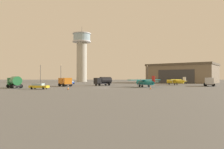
{
  "coord_description": "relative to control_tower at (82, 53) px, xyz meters",
  "views": [
    {
      "loc": [
        2.79,
        -54.38,
        2.78
      ],
      "look_at": [
        0.99,
        28.12,
        3.9
      ],
      "focal_mm": 33.48,
      "sensor_mm": 36.0,
      "label": 1
    }
  ],
  "objects": [
    {
      "name": "truck_fuel_tanker_green",
      "position": [
        -5.11,
        -73.72,
        -16.32
      ],
      "size": [
        5.49,
        5.94,
        3.03
      ],
      "rotation": [
        0.0,
        0.0,
        2.26
      ],
      "color": "#38383D",
      "rests_on": "ground_plane"
    },
    {
      "name": "hangar",
      "position": [
        54.95,
        -20.17,
        -13.22
      ],
      "size": [
        38.09,
        35.33,
        9.53
      ],
      "rotation": [
        0.0,
        0.0,
        -2.17
      ],
      "color": "#7A6B56",
      "rests_on": "ground_plane"
    },
    {
      "name": "truck_fuel_tanker_black",
      "position": [
        16.86,
        -57.22,
        -16.37
      ],
      "size": [
        6.12,
        5.52,
        2.91
      ],
      "rotation": [
        0.0,
        0.0,
        3.82
      ],
      "color": "#38383D",
      "rests_on": "ground_plane"
    },
    {
      "name": "car_yellow",
      "position": [
        3.12,
        -78.74,
        -17.26
      ],
      "size": [
        4.52,
        2.63,
        1.37
      ],
      "rotation": [
        0.0,
        0.0,
        6.17
      ],
      "color": "gold",
      "rests_on": "ground_plane"
    },
    {
      "name": "airplane_yellow",
      "position": [
        42.72,
        -51.39,
        -16.64
      ],
      "size": [
        7.7,
        8.64,
        2.92
      ],
      "rotation": [
        0.0,
        0.0,
        2.48
      ],
      "color": "gold",
      "rests_on": "ground_plane"
    },
    {
      "name": "truck_box_orange",
      "position": [
        5.42,
        -63.26,
        -16.49
      ],
      "size": [
        5.14,
        6.07,
        2.61
      ],
      "rotation": [
        0.0,
        0.0,
        5.3
      ],
      "color": "#38383D",
      "rests_on": "ground_plane"
    },
    {
      "name": "traffic_cone_near_right",
      "position": [
        29.31,
        -78.21,
        -17.66
      ],
      "size": [
        0.36,
        0.36,
        0.69
      ],
      "color": "black",
      "rests_on": "ground_plane"
    },
    {
      "name": "airplane_teal",
      "position": [
        29.49,
        -68.1,
        -16.54
      ],
      "size": [
        9.92,
        7.99,
        3.15
      ],
      "rotation": [
        0.0,
        0.0,
        2.11
      ],
      "color": "teal",
      "rests_on": "ground_plane"
    },
    {
      "name": "light_post_west",
      "position": [
        -14.79,
        -29.13,
        -12.56
      ],
      "size": [
        0.44,
        0.44,
        9.2
      ],
      "color": "#38383D",
      "rests_on": "ground_plane"
    },
    {
      "name": "light_post_east",
      "position": [
        -4.86,
        -29.78,
        -12.77
      ],
      "size": [
        0.44,
        0.44,
        8.81
      ],
      "color": "#38383D",
      "rests_on": "ground_plane"
    },
    {
      "name": "ground_plane",
      "position": [
        18.56,
        -72.92,
        -18.01
      ],
      "size": [
        400.0,
        400.0,
        0.0
      ],
      "primitive_type": "plane",
      "color": "#60605E"
    },
    {
      "name": "light_post_north",
      "position": [
        35.45,
        -31.67,
        -13.08
      ],
      "size": [
        0.44,
        0.44,
        8.22
      ],
      "color": "#38383D",
      "rests_on": "ground_plane"
    },
    {
      "name": "traffic_cone_near_left",
      "position": [
        10.38,
        -80.26,
        -17.66
      ],
      "size": [
        0.36,
        0.36,
        0.7
      ],
      "color": "black",
      "rests_on": "ground_plane"
    },
    {
      "name": "car_blue",
      "position": [
        2.73,
        -43.93,
        -17.26
      ],
      "size": [
        2.98,
        4.8,
        1.37
      ],
      "rotation": [
        0.0,
        0.0,
        4.48
      ],
      "color": "#2847A8",
      "rests_on": "ground_plane"
    },
    {
      "name": "control_tower",
      "position": [
        0.0,
        0.0,
        0.0
      ],
      "size": [
        11.24,
        11.24,
        33.8
      ],
      "color": "#B2AD9E",
      "rests_on": "ground_plane"
    },
    {
      "name": "truck_box_silver",
      "position": [
        50.56,
        -60.9,
        -16.46
      ],
      "size": [
        4.93,
        7.28,
        2.68
      ],
      "rotation": [
        0.0,
        0.0,
        4.32
      ],
      "color": "#38383D",
      "rests_on": "ground_plane"
    }
  ]
}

